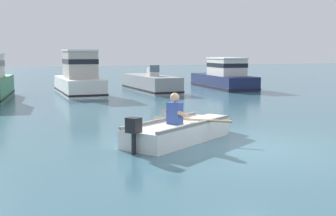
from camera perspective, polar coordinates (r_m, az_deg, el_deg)
ground_plane at (r=10.04m, az=9.58°, el=-5.11°), size 120.00×120.00×0.00m
rowboat_with_person at (r=10.59m, az=1.58°, el=-2.98°), size 3.40×2.58×1.19m
moored_boat_white at (r=22.88m, az=-11.53°, el=3.87°), size 1.93×5.40×2.28m
moored_boat_grey at (r=24.06m, az=-2.32°, el=3.19°), size 1.67×5.59×1.46m
moored_boat_navy at (r=26.20m, az=7.31°, el=4.04°), size 2.39×5.99×1.84m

